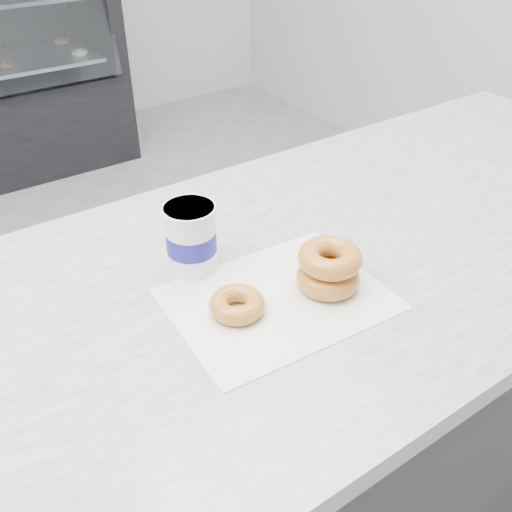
# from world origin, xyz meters

# --- Properties ---
(ground) EXTENTS (5.00, 5.00, 0.00)m
(ground) POSITION_xyz_m (0.00, 0.00, 0.00)
(ground) COLOR gray
(ground) RESTS_ON ground
(wax_paper) EXTENTS (0.36, 0.28, 0.00)m
(wax_paper) POSITION_xyz_m (0.42, -0.67, 0.90)
(wax_paper) COLOR white
(wax_paper) RESTS_ON counter
(donut_single) EXTENTS (0.11, 0.11, 0.03)m
(donut_single) POSITION_xyz_m (0.34, -0.66, 0.92)
(donut_single) COLOR #BF6D34
(donut_single) RESTS_ON wax_paper
(donut_stack) EXTENTS (0.12, 0.12, 0.07)m
(donut_stack) POSITION_xyz_m (0.50, -0.69, 0.94)
(donut_stack) COLOR #BF6D34
(donut_stack) RESTS_ON wax_paper
(coffee_cup) EXTENTS (0.09, 0.09, 0.12)m
(coffee_cup) POSITION_xyz_m (0.35, -0.51, 0.96)
(coffee_cup) COLOR white
(coffee_cup) RESTS_ON counter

